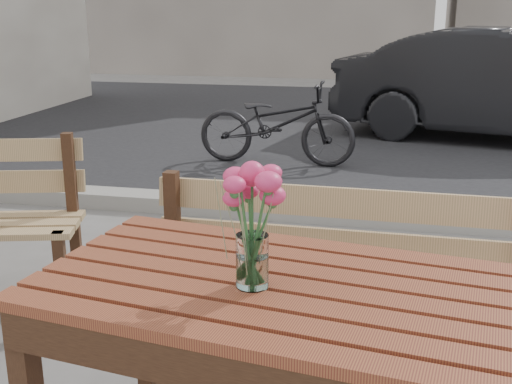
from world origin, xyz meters
TOP-DOWN VIEW (x-y plane):
  - street at (0.00, 5.06)m, footprint 30.00×8.12m
  - main_table at (-0.09, 0.06)m, footprint 1.41×0.96m
  - main_bench at (0.05, 0.69)m, footprint 1.51×0.47m
  - main_vase at (-0.13, 0.01)m, footprint 0.19×0.19m
  - parked_car at (1.54, 6.40)m, footprint 4.14×2.21m
  - bicycle at (-0.89, 4.67)m, footprint 1.60×0.59m

SIDE VIEW (x-z plane):
  - street at x=0.00m, z-range -0.03..0.09m
  - bicycle at x=-0.89m, z-range 0.00..0.83m
  - main_bench at x=0.05m, z-range 0.10..1.03m
  - parked_car at x=1.54m, z-range 0.00..1.30m
  - main_table at x=-0.09m, z-range 0.27..1.08m
  - main_vase at x=-0.13m, z-range 0.85..1.21m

